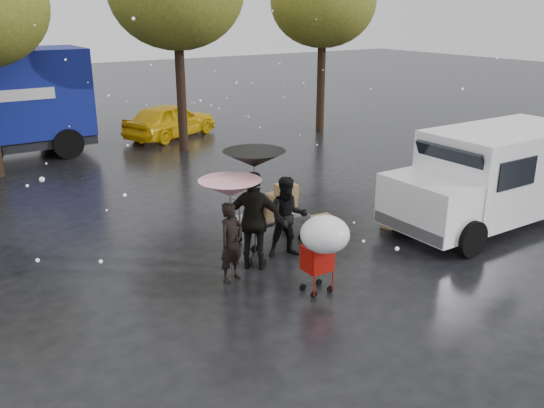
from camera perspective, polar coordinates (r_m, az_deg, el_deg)
ground at (r=11.05m, az=1.59°, el=-6.58°), size 90.00×90.00×0.00m
person_pink at (r=10.40m, az=-4.04°, el=-3.80°), size 0.63×0.52×1.49m
person_middle at (r=11.38m, az=1.59°, el=-1.32°), size 0.97×0.88×1.64m
person_black at (r=10.79m, az=-1.70°, el=-1.70°), size 1.13×1.11×1.91m
umbrella_pink at (r=10.05m, az=-4.18°, el=1.56°), size 1.12×1.12×1.92m
umbrella_black at (r=10.43m, az=-1.77°, el=4.47°), size 1.15×1.15×2.31m
vendor_cart at (r=12.13m, az=0.17°, el=-0.48°), size 1.52×0.80×1.27m
shopping_cart at (r=9.75m, az=5.13°, el=-3.41°), size 0.84×0.84×1.46m
white_van at (r=13.87m, az=20.97°, el=2.63°), size 4.91×2.18×2.20m
box_ground_near at (r=12.58m, az=4.95°, el=-2.25°), size 0.55×0.46×0.45m
box_ground_far at (r=13.38m, az=11.64°, el=-1.60°), size 0.47×0.42×0.31m
yellow_taxi at (r=22.53m, az=-10.06°, el=8.19°), size 4.24×3.00×1.34m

